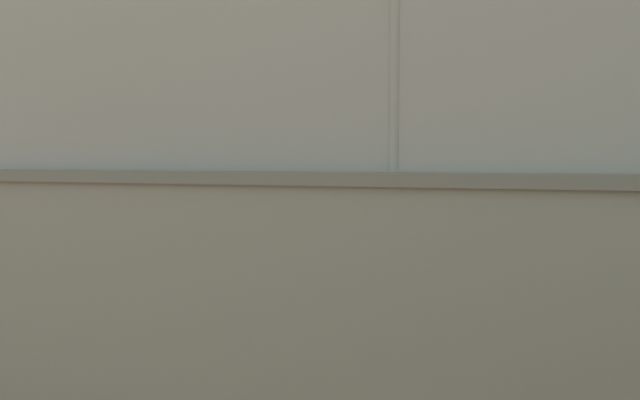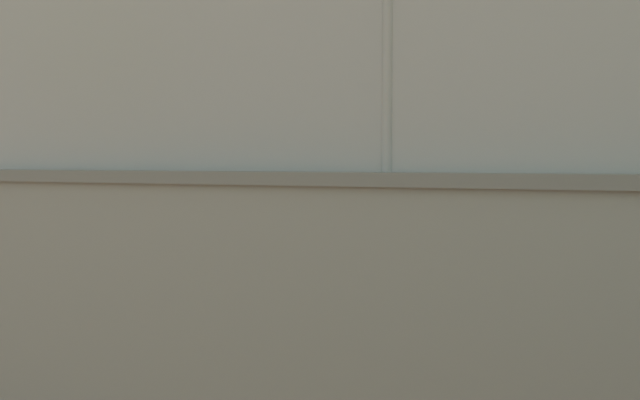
# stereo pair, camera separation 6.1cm
# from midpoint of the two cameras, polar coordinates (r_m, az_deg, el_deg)

# --- Properties ---
(ground_plane) EXTENTS (260.00, 260.00, 0.00)m
(ground_plane) POSITION_cam_midpoint_polar(r_m,az_deg,el_deg) (17.73, 4.93, -2.40)
(ground_plane) COLOR #B27247
(player_at_service_line) EXTENTS (1.18, 0.73, 1.57)m
(player_at_service_line) POSITION_cam_midpoint_polar(r_m,az_deg,el_deg) (17.40, 7.99, 0.52)
(player_at_service_line) COLOR #B2B2B2
(player_at_service_line) RESTS_ON ground_plane
(player_crossing_court) EXTENTS (1.06, 0.77, 1.65)m
(player_crossing_court) POSITION_cam_midpoint_polar(r_m,az_deg,el_deg) (15.58, 10.79, 0.33)
(player_crossing_court) COLOR black
(player_crossing_court) RESTS_ON ground_plane
(sports_ball) EXTENTS (0.15, 0.15, 0.15)m
(sports_ball) POSITION_cam_midpoint_polar(r_m,az_deg,el_deg) (16.20, 4.37, 0.32)
(sports_ball) COLOR yellow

